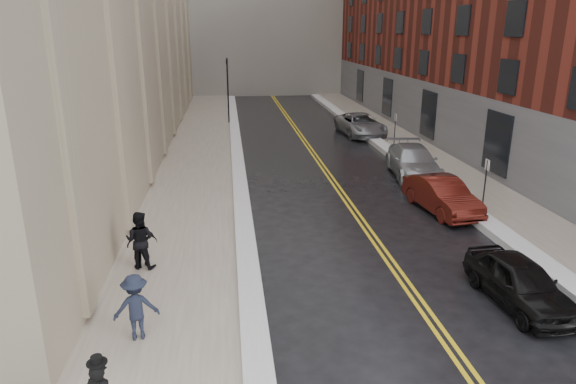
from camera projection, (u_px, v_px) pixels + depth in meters
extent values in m
plane|color=black|center=(339.00, 326.00, 13.31)|extent=(160.00, 160.00, 0.00)
cube|color=gray|center=(196.00, 169.00, 27.92)|extent=(4.00, 64.00, 0.15)
cube|color=gray|center=(434.00, 162.00, 29.42)|extent=(3.00, 64.00, 0.15)
cube|color=gold|center=(320.00, 166.00, 28.71)|extent=(0.12, 64.00, 0.01)
cube|color=gold|center=(325.00, 166.00, 28.74)|extent=(0.12, 64.00, 0.01)
cube|color=white|center=(238.00, 167.00, 28.16)|extent=(0.70, 60.80, 0.26)
cube|color=white|center=(403.00, 161.00, 29.20)|extent=(0.85, 60.80, 0.30)
cube|color=maroon|center=(527.00, 3.00, 34.28)|extent=(14.00, 50.00, 18.00)
cylinder|color=black|center=(228.00, 92.00, 40.62)|extent=(0.12, 0.12, 5.20)
imported|color=black|center=(227.00, 66.00, 40.01)|extent=(0.18, 0.15, 0.90)
cylinder|color=black|center=(485.00, 186.00, 21.42)|extent=(0.06, 0.06, 2.20)
cube|color=white|center=(487.00, 165.00, 21.15)|extent=(0.02, 0.35, 0.45)
cylinder|color=black|center=(395.00, 131.00, 32.78)|extent=(0.06, 0.06, 2.20)
cube|color=white|center=(396.00, 117.00, 32.50)|extent=(0.02, 0.35, 0.45)
imported|color=black|center=(520.00, 282.00, 14.19)|extent=(1.83, 4.00, 1.33)
imported|color=#4F140E|center=(442.00, 195.00, 21.42)|extent=(2.09, 4.54, 1.44)
imported|color=#999CA0|center=(413.00, 162.00, 26.59)|extent=(2.78, 5.58, 1.56)
imported|color=gray|center=(360.00, 125.00, 36.92)|extent=(3.03, 5.79, 1.56)
imported|color=black|center=(140.00, 240.00, 15.96)|extent=(1.03, 0.88, 1.86)
imported|color=#1B2031|center=(136.00, 307.00, 12.29)|extent=(1.17, 0.79, 1.68)
imported|color=black|center=(142.00, 243.00, 16.05)|extent=(1.01, 0.70, 1.60)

